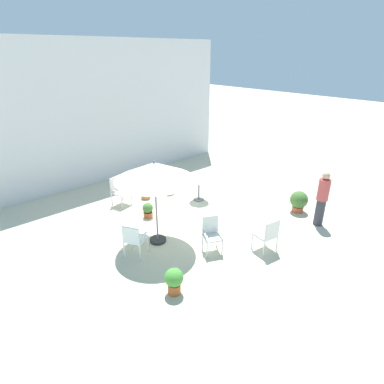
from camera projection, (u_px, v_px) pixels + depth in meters
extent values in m
plane|color=beige|center=(189.00, 220.00, 9.59)|extent=(60.00, 60.00, 0.00)
cube|color=silver|center=(105.00, 113.00, 11.80)|extent=(10.60, 0.30, 5.13)
cylinder|color=#2D2D2D|center=(158.00, 240.00, 8.49)|extent=(0.44, 0.44, 0.08)
cylinder|color=slate|center=(156.00, 204.00, 8.05)|extent=(0.04, 0.04, 2.23)
cone|color=beige|center=(154.00, 171.00, 7.69)|extent=(2.00, 2.00, 0.45)
sphere|color=slate|center=(154.00, 161.00, 7.58)|extent=(0.06, 0.06, 0.06)
cylinder|color=white|center=(199.00, 181.00, 10.58)|extent=(0.67, 0.67, 0.02)
cylinder|color=slate|center=(199.00, 191.00, 10.73)|extent=(0.06, 0.06, 0.68)
cylinder|color=slate|center=(199.00, 199.00, 10.86)|extent=(0.37, 0.37, 0.03)
cube|color=silver|center=(212.00, 237.00, 7.88)|extent=(0.57, 0.57, 0.04)
cube|color=silver|center=(210.00, 224.00, 7.94)|extent=(0.39, 0.22, 0.49)
cube|color=silver|center=(205.00, 234.00, 7.78)|extent=(0.20, 0.36, 0.03)
cube|color=silver|center=(220.00, 232.00, 7.88)|extent=(0.20, 0.36, 0.03)
cylinder|color=silver|center=(207.00, 251.00, 7.75)|extent=(0.04, 0.04, 0.41)
cylinder|color=silver|center=(222.00, 248.00, 7.85)|extent=(0.04, 0.04, 0.41)
cylinder|color=silver|center=(202.00, 242.00, 8.09)|extent=(0.04, 0.04, 0.41)
cylinder|color=silver|center=(217.00, 240.00, 8.19)|extent=(0.04, 0.04, 0.41)
cube|color=silver|center=(121.00, 192.00, 10.36)|extent=(0.60, 0.59, 0.04)
cube|color=silver|center=(116.00, 183.00, 10.36)|extent=(0.47, 0.16, 0.48)
cube|color=silver|center=(116.00, 191.00, 10.13)|extent=(0.15, 0.43, 0.03)
cube|color=silver|center=(126.00, 187.00, 10.48)|extent=(0.15, 0.43, 0.03)
cylinder|color=silver|center=(122.00, 203.00, 10.17)|extent=(0.04, 0.04, 0.43)
cylinder|color=silver|center=(132.00, 198.00, 10.52)|extent=(0.04, 0.04, 0.43)
cylinder|color=silver|center=(112.00, 200.00, 10.39)|extent=(0.04, 0.04, 0.43)
cylinder|color=silver|center=(122.00, 195.00, 10.74)|extent=(0.04, 0.04, 0.43)
cube|color=white|center=(136.00, 239.00, 7.75)|extent=(0.63, 0.63, 0.04)
cube|color=white|center=(131.00, 235.00, 7.48)|extent=(0.25, 0.40, 0.41)
cube|color=white|center=(143.00, 236.00, 7.64)|extent=(0.38, 0.24, 0.03)
cube|color=white|center=(127.00, 233.00, 7.76)|extent=(0.38, 0.24, 0.03)
cylinder|color=white|center=(148.00, 244.00, 7.97)|extent=(0.04, 0.04, 0.45)
cylinder|color=white|center=(133.00, 241.00, 8.10)|extent=(0.04, 0.04, 0.45)
cylinder|color=white|center=(140.00, 253.00, 7.60)|extent=(0.04, 0.04, 0.45)
cylinder|color=white|center=(124.00, 250.00, 7.73)|extent=(0.04, 0.04, 0.45)
cube|color=silver|center=(265.00, 235.00, 7.99)|extent=(0.55, 0.52, 0.04)
cube|color=silver|center=(272.00, 230.00, 7.73)|extent=(0.47, 0.11, 0.46)
cube|color=silver|center=(272.00, 228.00, 8.05)|extent=(0.10, 0.41, 0.03)
cube|color=silver|center=(259.00, 233.00, 7.83)|extent=(0.10, 0.41, 0.03)
cylinder|color=silver|center=(265.00, 236.00, 8.35)|extent=(0.04, 0.04, 0.41)
cylinder|color=silver|center=(252.00, 241.00, 8.13)|extent=(0.04, 0.04, 0.41)
cylinder|color=silver|center=(277.00, 244.00, 8.03)|extent=(0.04, 0.04, 0.41)
cylinder|color=silver|center=(264.00, 249.00, 7.81)|extent=(0.04, 0.04, 0.41)
cylinder|color=#A8552C|center=(169.00, 190.00, 11.40)|extent=(0.36, 0.36, 0.20)
cylinder|color=#382819|center=(169.00, 188.00, 11.36)|extent=(0.31, 0.31, 0.02)
sphere|color=#2D6526|center=(169.00, 183.00, 11.29)|extent=(0.42, 0.42, 0.42)
sphere|color=#DD3066|center=(166.00, 183.00, 11.20)|extent=(0.08, 0.08, 0.08)
sphere|color=#DD3066|center=(172.00, 184.00, 11.28)|extent=(0.09, 0.09, 0.09)
sphere|color=#DD3066|center=(164.00, 181.00, 11.20)|extent=(0.11, 0.11, 0.11)
cylinder|color=#D1733D|center=(146.00, 195.00, 10.94)|extent=(0.32, 0.32, 0.22)
cylinder|color=#382819|center=(146.00, 193.00, 10.90)|extent=(0.28, 0.28, 0.02)
cone|color=#1A641D|center=(145.00, 187.00, 10.81)|extent=(0.35, 0.35, 0.40)
cylinder|color=#BD592F|center=(148.00, 214.00, 9.71)|extent=(0.28, 0.28, 0.17)
cylinder|color=#382819|center=(148.00, 212.00, 9.68)|extent=(0.25, 0.25, 0.02)
sphere|color=#417030|center=(148.00, 208.00, 9.62)|extent=(0.32, 0.32, 0.32)
cylinder|color=#C15833|center=(298.00, 209.00, 10.04)|extent=(0.35, 0.35, 0.18)
cylinder|color=#382819|center=(298.00, 207.00, 10.01)|extent=(0.31, 0.31, 0.02)
sphere|color=#436E30|center=(299.00, 200.00, 9.91)|extent=(0.55, 0.55, 0.55)
cylinder|color=#AF5829|center=(174.00, 288.00, 6.65)|extent=(0.27, 0.27, 0.23)
cylinder|color=#382819|center=(174.00, 284.00, 6.61)|extent=(0.24, 0.24, 0.02)
sphere|color=green|center=(174.00, 277.00, 6.53)|extent=(0.40, 0.40, 0.40)
sphere|color=gold|center=(179.00, 276.00, 6.63)|extent=(0.09, 0.09, 0.09)
sphere|color=gold|center=(175.00, 281.00, 6.42)|extent=(0.10, 0.10, 0.10)
cylinder|color=#33333D|center=(320.00, 212.00, 9.18)|extent=(0.26, 0.26, 0.80)
cylinder|color=#BA4444|center=(324.00, 190.00, 8.88)|extent=(0.45, 0.45, 0.63)
sphere|color=tan|center=(326.00, 176.00, 8.71)|extent=(0.22, 0.22, 0.22)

